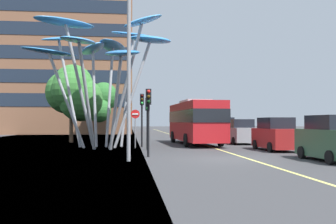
# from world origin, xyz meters

# --- Properties ---
(ground) EXTENTS (120.00, 240.00, 0.10)m
(ground) POSITION_xyz_m (-0.75, 0.00, -0.05)
(ground) COLOR #38383A
(red_bus) EXTENTS (3.17, 9.94, 3.51)m
(red_bus) POSITION_xyz_m (0.52, 11.52, 1.92)
(red_bus) COLOR red
(red_bus) RESTS_ON ground
(leaf_sculpture) EXTENTS (10.33, 10.21, 8.75)m
(leaf_sculpture) POSITION_xyz_m (-6.39, 7.95, 6.75)
(leaf_sculpture) COLOR #9EA0A5
(leaf_sculpture) RESTS_ON ground
(traffic_light_kerb_near) EXTENTS (0.28, 0.42, 3.48)m
(traffic_light_kerb_near) POSITION_xyz_m (-3.73, 1.32, 2.53)
(traffic_light_kerb_near) COLOR black
(traffic_light_kerb_near) RESTS_ON ground
(traffic_light_kerb_far) EXTENTS (0.28, 0.42, 3.31)m
(traffic_light_kerb_far) POSITION_xyz_m (-3.55, 6.01, 2.41)
(traffic_light_kerb_far) COLOR black
(traffic_light_kerb_far) RESTS_ON ground
(traffic_light_island_mid) EXTENTS (0.28, 0.42, 3.78)m
(traffic_light_island_mid) POSITION_xyz_m (-3.81, 8.81, 2.74)
(traffic_light_island_mid) COLOR black
(traffic_light_island_mid) RESTS_ON ground
(car_parked_near) EXTENTS (1.98, 4.20, 2.11)m
(car_parked_near) POSITION_xyz_m (4.61, -1.48, 1.00)
(car_parked_near) COLOR #2D5138
(car_parked_near) RESTS_ON ground
(car_parked_mid) EXTENTS (1.93, 4.22, 2.07)m
(car_parked_mid) POSITION_xyz_m (4.44, 4.86, 0.97)
(car_parked_mid) COLOR maroon
(car_parked_mid) RESTS_ON ground
(car_parked_far) EXTENTS (2.03, 4.60, 2.00)m
(car_parked_far) POSITION_xyz_m (4.33, 12.17, 0.95)
(car_parked_far) COLOR gray
(car_parked_far) RESTS_ON ground
(car_side_street) EXTENTS (2.04, 3.95, 2.23)m
(car_side_street) POSITION_xyz_m (4.89, 19.59, 1.05)
(car_side_street) COLOR navy
(car_side_street) RESTS_ON ground
(car_far_side) EXTENTS (1.94, 4.52, 2.11)m
(car_far_side) POSITION_xyz_m (4.64, 26.29, 0.98)
(car_far_side) COLOR navy
(car_far_side) RESTS_ON ground
(street_lamp) EXTENTS (1.62, 0.44, 8.60)m
(street_lamp) POSITION_xyz_m (-4.41, -0.58, 5.39)
(street_lamp) COLOR gray
(street_lamp) RESTS_ON ground
(tree_pavement_near) EXTENTS (5.15, 5.10, 6.78)m
(tree_pavement_near) POSITION_xyz_m (-9.54, 15.46, 4.37)
(tree_pavement_near) COLOR brown
(tree_pavement_near) RESTS_ON ground
(tree_pavement_far) EXTENTS (4.78, 4.83, 7.04)m
(tree_pavement_far) POSITION_xyz_m (-8.57, 31.94, 4.48)
(tree_pavement_far) COLOR brown
(tree_pavement_far) RESTS_ON ground
(no_entry_sign) EXTENTS (0.60, 0.12, 2.63)m
(no_entry_sign) POSITION_xyz_m (-4.29, 7.87, 1.75)
(no_entry_sign) COLOR gray
(no_entry_sign) RESTS_ON ground
(backdrop_building) EXTENTS (24.30, 13.64, 19.80)m
(backdrop_building) POSITION_xyz_m (-16.44, 41.87, 9.90)
(backdrop_building) COLOR brown
(backdrop_building) RESTS_ON ground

